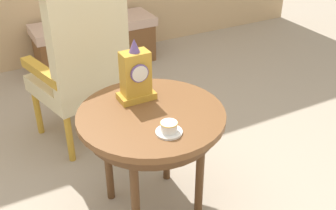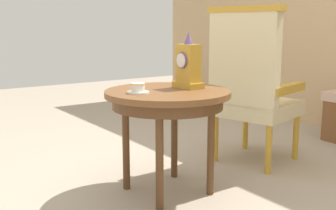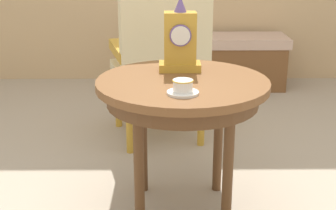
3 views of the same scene
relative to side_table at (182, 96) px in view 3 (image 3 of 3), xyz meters
name	(u,v)px [view 3 (image 3 of 3)]	position (x,y,z in m)	size (l,w,h in m)	color
ground_plane	(171,204)	(-0.05, 0.05, -0.56)	(10.00, 10.00, 0.00)	tan
side_table	(182,96)	(0.00, 0.00, 0.00)	(0.75, 0.75, 0.63)	brown
teacup_left	(183,88)	(-0.01, -0.20, 0.10)	(0.13, 0.13, 0.06)	white
mantel_clock	(180,41)	(-0.01, 0.16, 0.21)	(0.19, 0.11, 0.34)	gold
armchair	(161,49)	(-0.10, 0.81, 0.03)	(0.65, 0.64, 1.14)	beige
window_bench	(218,61)	(0.38, 2.00, -0.34)	(1.15, 0.40, 0.44)	#CCA893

